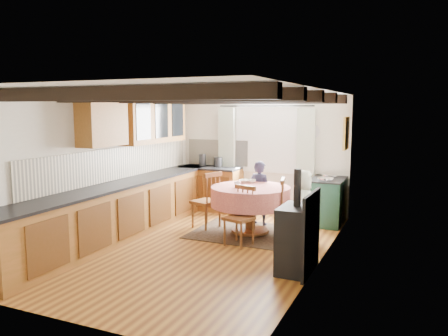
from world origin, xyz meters
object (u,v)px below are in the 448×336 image
at_px(chair_right, 293,210).
at_px(dining_table, 250,210).
at_px(child_right, 303,204).
at_px(chair_left, 206,200).
at_px(cup, 237,185).
at_px(aga_range, 327,201).
at_px(chair_near, 239,216).
at_px(child_far, 260,193).
at_px(cast_iron_stove, 297,221).

bearing_deg(chair_right, dining_table, 70.44).
bearing_deg(child_right, chair_left, 85.99).
bearing_deg(dining_table, cup, -137.87).
xyz_separation_m(chair_left, chair_right, (1.65, -0.14, -0.00)).
distance_m(dining_table, child_right, 0.90).
height_order(chair_right, aga_range, chair_right).
xyz_separation_m(aga_range, child_right, (-0.19, -1.13, 0.14)).
bearing_deg(dining_table, chair_right, -6.51).
distance_m(chair_right, cup, 1.03).
xyz_separation_m(dining_table, chair_near, (0.07, -0.71, 0.06)).
height_order(chair_right, child_far, child_far).
bearing_deg(child_far, dining_table, 104.66).
bearing_deg(chair_right, chair_near, 118.04).
distance_m(child_right, cup, 1.14).
relative_size(child_right, cup, 10.58).
distance_m(cast_iron_stove, cup, 1.88).
height_order(aga_range, child_right, child_right).
xyz_separation_m(dining_table, child_far, (-0.05, 0.63, 0.19)).
height_order(chair_near, child_far, child_far).
height_order(aga_range, child_far, child_far).
bearing_deg(child_far, aga_range, -142.42).
relative_size(chair_right, cast_iron_stove, 0.75).
distance_m(chair_right, cast_iron_stove, 1.42).
height_order(chair_right, cup, chair_right).
bearing_deg(child_far, chair_right, 148.99).
bearing_deg(chair_near, cup, 130.78).
xyz_separation_m(chair_left, cast_iron_stove, (2.05, -1.49, 0.17)).
xyz_separation_m(aga_range, cast_iron_stove, (0.11, -2.67, 0.25)).
relative_size(child_far, cup, 11.05).
bearing_deg(chair_right, cast_iron_stove, -176.42).
bearing_deg(child_far, chair_near, 105.10).
bearing_deg(cup, cast_iron_stove, -43.07).
distance_m(aga_range, cup, 1.92).
distance_m(chair_right, aga_range, 1.35).
relative_size(chair_right, child_right, 0.89).
bearing_deg(chair_near, aga_range, 78.16).
bearing_deg(chair_left, cup, 91.93).
bearing_deg(aga_range, cast_iron_stove, -87.64).
height_order(dining_table, child_right, child_right).
distance_m(aga_range, cast_iron_stove, 2.68).
bearing_deg(child_right, cup, 98.18).
distance_m(aga_range, child_right, 1.15).
bearing_deg(cup, chair_near, -64.84).
distance_m(chair_near, chair_right, 0.94).
distance_m(chair_near, child_right, 1.15).
height_order(dining_table, aga_range, aga_range).
relative_size(dining_table, child_far, 1.14).
height_order(cast_iron_stove, child_far, cast_iron_stove).
relative_size(chair_right, aga_range, 1.08).
height_order(chair_near, chair_left, chair_left).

